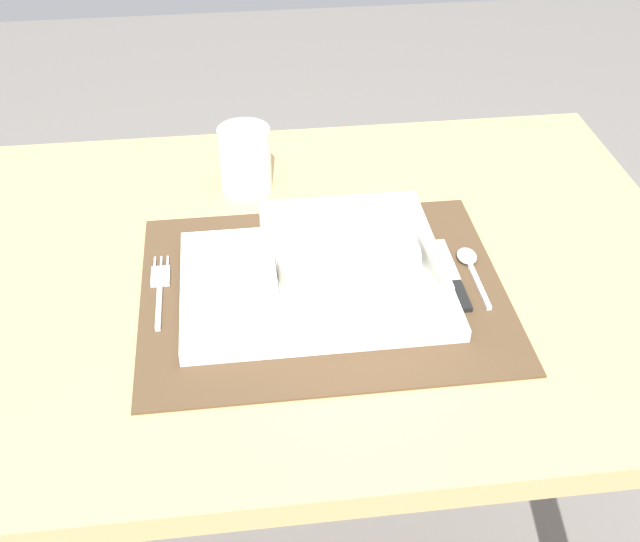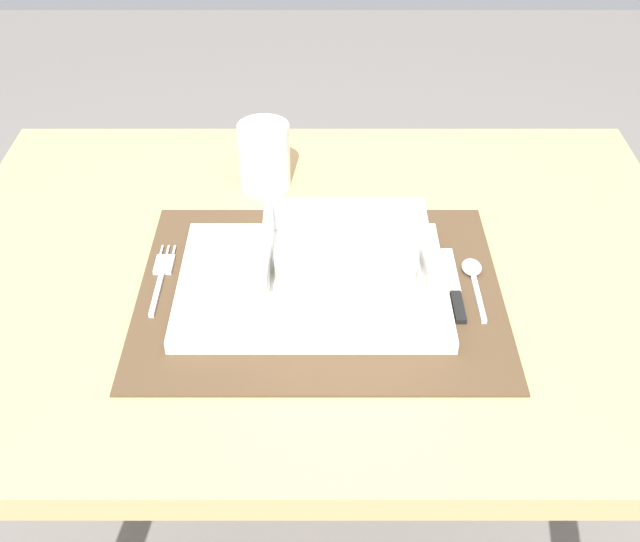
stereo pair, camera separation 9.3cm
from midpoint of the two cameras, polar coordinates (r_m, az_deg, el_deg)
dining_table at (r=1.07m, az=2.68°, el=-4.60°), size 0.93×0.70×0.76m
placemat at (r=0.95m, az=2.81°, el=-1.48°), size 0.42×0.34×0.00m
serving_plate at (r=0.94m, az=2.48°, el=-0.97°), size 0.31×0.22×0.02m
porridge_bowl at (r=0.92m, az=4.91°, el=0.22°), size 0.19×0.19×0.05m
fork at (r=0.97m, az=-8.16°, el=-0.25°), size 0.02×0.13×0.00m
spoon at (r=0.99m, az=13.53°, el=-0.29°), size 0.02×0.11×0.01m
butter_knife at (r=0.96m, az=12.34°, el=-1.34°), size 0.01×0.14×0.01m
drinking_glass at (r=1.12m, az=-1.33°, el=7.76°), size 0.07×0.07×0.09m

